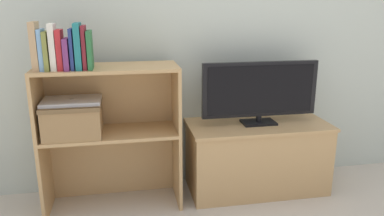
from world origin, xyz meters
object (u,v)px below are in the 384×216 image
object	(u,v)px
tv_stand	(257,156)
book_crimson	(60,50)
laptop	(72,101)
book_skyblue	(42,50)
book_olive	(47,51)
book_navy	(72,49)
storage_basket_left	(73,117)
book_forest	(90,50)
book_tan	(35,46)
tv	(260,91)
book_plum	(67,54)
book_maroon	(84,47)
book_ivory	(53,47)
book_teal	(78,46)

from	to	relation	value
tv_stand	book_crimson	size ratio (longest dim) A/B	4.32
laptop	book_skyblue	bearing A→B (deg)	-158.67
laptop	tv_stand	bearing A→B (deg)	2.57
book_olive	book_navy	bearing A→B (deg)	0.00
storage_basket_left	book_forest	bearing A→B (deg)	-20.62
book_tan	laptop	size ratio (longest dim) A/B	0.78
book_tan	storage_basket_left	world-z (taller)	book_tan
tv	book_forest	world-z (taller)	book_forest
book_plum	book_crimson	bearing A→B (deg)	180.00
tv	book_plum	distance (m)	1.20
laptop	book_crimson	bearing A→B (deg)	-121.15
tv_stand	book_maroon	distance (m)	1.33
book_ivory	book_skyblue	bearing A→B (deg)	180.00
book_tan	book_crimson	size ratio (longest dim) A/B	1.20
tv_stand	tv	size ratio (longest dim) A/B	1.22
book_forest	book_tan	bearing A→B (deg)	180.00
book_plum	storage_basket_left	distance (m)	0.38
book_skyblue	book_teal	world-z (taller)	book_teal
book_teal	book_skyblue	bearing A→B (deg)	180.00
tv	book_plum	xyz separation A→B (m)	(-1.17, -0.10, 0.28)
book_olive	tv	bearing A→B (deg)	4.47
tv	book_skyblue	xyz separation A→B (m)	(-1.30, -0.10, 0.31)
book_teal	laptop	xyz separation A→B (m)	(-0.07, 0.05, -0.32)
tv	book_skyblue	world-z (taller)	book_skyblue
book_maroon	tv_stand	bearing A→B (deg)	5.36
book_plum	book_forest	distance (m)	0.12
book_plum	storage_basket_left	bearing A→B (deg)	95.89
book_tan	book_maroon	world-z (taller)	book_tan
tv_stand	laptop	distance (m)	1.26
book_maroon	storage_basket_left	world-z (taller)	book_maroon
tv_stand	book_maroon	xyz separation A→B (m)	(-1.07, -0.10, 0.77)
tv_stand	book_plum	distance (m)	1.39
tv	book_teal	distance (m)	1.15
book_navy	storage_basket_left	xyz separation A→B (m)	(-0.03, 0.05, -0.40)
storage_basket_left	tv_stand	bearing A→B (deg)	2.57
book_maroon	book_tan	bearing A→B (deg)	-180.00
book_tan	book_olive	distance (m)	0.06
book_crimson	book_maroon	distance (m)	0.13
tv_stand	book_crimson	bearing A→B (deg)	-175.21
book_ivory	book_maroon	world-z (taller)	book_ivory
tv	book_teal	world-z (taller)	book_teal
book_skyblue	book_crimson	xyz separation A→B (m)	(0.09, 0.00, -0.00)
book_crimson	book_forest	world-z (taller)	book_crimson
laptop	book_forest	bearing A→B (deg)	-20.62
tv_stand	book_skyblue	size ratio (longest dim) A/B	4.25
storage_basket_left	book_plum	bearing A→B (deg)	-84.11
book_tan	book_ivory	size ratio (longest dim) A/B	1.04
book_crimson	book_forest	xyz separation A→B (m)	(0.16, -0.00, -0.00)
book_tan	book_teal	world-z (taller)	book_tan
book_maroon	book_crimson	bearing A→B (deg)	-180.00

